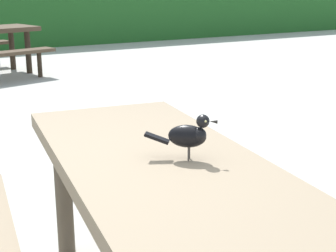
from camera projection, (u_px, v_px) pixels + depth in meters
picnic_table_foreground at (159, 199)px, 2.10m from camera, size 1.90×1.92×0.74m
bird_grackle at (190, 135)px, 1.98m from camera, size 0.24×0.20×0.18m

